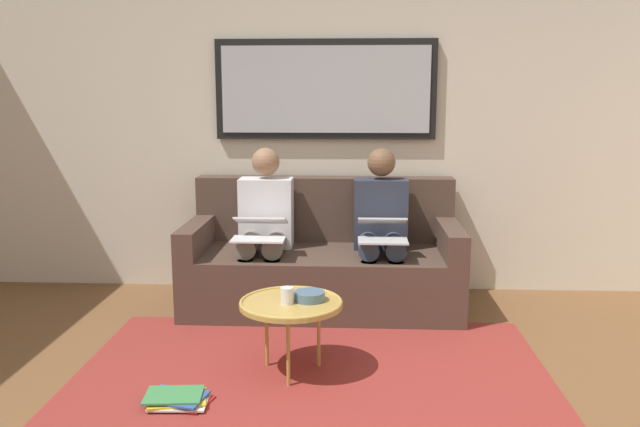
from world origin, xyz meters
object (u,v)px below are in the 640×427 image
(person_right, at_px, (265,224))
(magazine_stack, at_px, (178,399))
(cup, at_px, (287,296))
(laptop_silver, at_px, (382,230))
(coffee_table, at_px, (291,304))
(framed_mirror, at_px, (326,90))
(laptop_white, at_px, (260,229))
(bowl, at_px, (309,296))
(person_left, at_px, (381,225))
(couch, at_px, (323,262))

(person_right, height_order, magazine_stack, person_right)
(cup, distance_m, laptop_silver, 1.10)
(coffee_table, bearing_deg, person_right, -75.53)
(framed_mirror, xyz_separation_m, coffee_table, (0.12, 1.61, -1.15))
(laptop_silver, xyz_separation_m, person_right, (0.83, -0.24, -0.02))
(laptop_white, height_order, magazine_stack, laptop_white)
(framed_mirror, bearing_deg, person_right, 47.89)
(framed_mirror, height_order, bowl, framed_mirror)
(coffee_table, xyz_separation_m, person_left, (-0.53, -1.15, 0.21))
(couch, bearing_deg, person_right, 9.39)
(couch, bearing_deg, cup, 83.86)
(person_right, bearing_deg, person_left, 180.00)
(framed_mirror, relative_size, person_left, 1.46)
(framed_mirror, distance_m, bowl, 1.93)
(laptop_silver, bearing_deg, person_left, -90.00)
(bowl, distance_m, person_left, 1.21)
(magazine_stack, bearing_deg, bowl, -145.56)
(couch, distance_m, framed_mirror, 1.30)
(bowl, xyz_separation_m, person_left, (-0.43, -1.12, 0.18))
(framed_mirror, bearing_deg, bowl, 89.34)
(bowl, bearing_deg, laptop_white, -65.74)
(bowl, bearing_deg, framed_mirror, -90.66)
(cup, bearing_deg, person_left, -114.90)
(framed_mirror, distance_m, coffee_table, 1.98)
(coffee_table, bearing_deg, laptop_white, -71.87)
(framed_mirror, bearing_deg, laptop_white, 59.47)
(couch, relative_size, framed_mirror, 1.16)
(cup, relative_size, person_left, 0.08)
(couch, relative_size, magazine_stack, 5.63)
(couch, relative_size, laptop_silver, 5.61)
(couch, bearing_deg, coffee_table, 84.53)
(laptop_silver, bearing_deg, framed_mirror, -59.38)
(person_left, xyz_separation_m, laptop_silver, (0.00, 0.24, 0.02))
(bowl, bearing_deg, laptop_silver, -116.14)
(person_left, bearing_deg, laptop_silver, 90.00)
(coffee_table, relative_size, laptop_white, 1.60)
(framed_mirror, relative_size, laptop_white, 4.70)
(framed_mirror, xyz_separation_m, laptop_silver, (-0.41, 0.70, -0.93))
(person_right, xyz_separation_m, magazine_stack, (0.23, 1.55, -0.58))
(cup, height_order, person_left, person_left)
(bowl, relative_size, person_left, 0.15)
(person_left, bearing_deg, framed_mirror, -47.89)
(couch, xyz_separation_m, magazine_stack, (0.65, 1.62, -0.28))
(coffee_table, bearing_deg, cup, 59.42)
(cup, relative_size, bowl, 0.53)
(magazine_stack, bearing_deg, person_left, -124.34)
(cup, xyz_separation_m, laptop_white, (0.28, -0.94, 0.17))
(framed_mirror, height_order, cup, framed_mirror)
(coffee_table, distance_m, bowl, 0.11)
(laptop_silver, height_order, laptop_white, laptop_silver)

